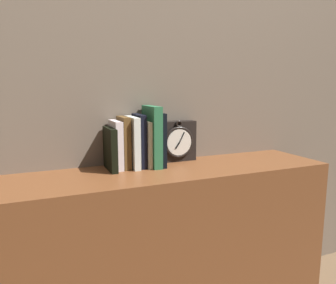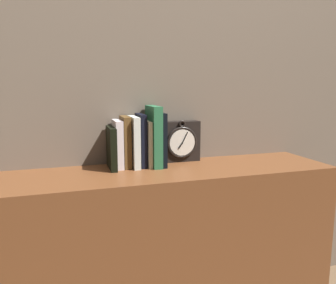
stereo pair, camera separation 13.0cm
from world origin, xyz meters
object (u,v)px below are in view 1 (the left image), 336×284
Objects in this scene: book_slot3_white at (132,142)px; book_slot7_black at (158,139)px; book_slot2_brown at (124,143)px; book_slot4_black at (139,141)px; clock at (176,141)px; book_slot6_green at (152,136)px; book_slot0_black at (110,149)px; book_slot1_white at (116,145)px; book_slot5_cream at (145,144)px.

book_slot7_black is at bearing -1.49° from book_slot3_white.
book_slot2_brown is 0.96× the size of book_slot4_black.
book_slot6_green is (-0.13, -0.05, 0.04)m from clock.
book_slot4_black is at bearing 165.99° from book_slot6_green.
book_slot1_white reaches higher than book_slot0_black.
book_slot2_brown is 0.83× the size of book_slot6_green.
clock is at bearing 6.65° from book_slot2_brown.
clock is 0.25m from book_slot2_brown.
book_slot0_black is at bearing -178.10° from book_slot5_cream.
book_slot6_green is 1.12× the size of book_slot7_black.
clock is 0.85× the size of book_slot4_black.
book_slot5_cream is at bearing -166.49° from clock.
book_slot3_white is 0.03m from book_slot4_black.
book_slot6_green is (0.05, -0.01, 0.02)m from book_slot4_black.
book_slot5_cream is at bearing 166.43° from book_slot6_green.
book_slot1_white is at bearing -173.84° from clock.
book_slot2_brown is at bearing 163.82° from book_slot3_white.
book_slot4_black is 1.14× the size of book_slot5_cream.
clock is at bearing 6.16° from book_slot1_white.
book_slot7_black is (0.21, 0.00, 0.03)m from book_slot0_black.
book_slot3_white is 0.11m from book_slot7_black.
book_slot6_green is at bearing -13.57° from book_slot5_cream.
clock is 0.15m from book_slot6_green.
book_slot5_cream reaches higher than book_slot0_black.
book_slot6_green is (0.15, -0.01, 0.03)m from book_slot1_white.
book_slot3_white is at bearing 175.56° from book_slot6_green.
book_slot3_white is 1.10× the size of book_slot5_cream.
book_slot4_black is 0.06m from book_slot6_green.
book_slot4_black is at bearing -170.04° from clock.
book_slot2_brown and book_slot3_white have the same top height.
book_slot6_green reaches higher than book_slot0_black.
book_slot6_green is at bearing -161.10° from clock.
clock is at bearing 10.23° from book_slot3_white.
book_slot4_black reaches higher than book_slot3_white.
book_slot6_green reaches higher than book_slot3_white.
book_slot3_white is at bearing -168.17° from book_slot4_black.
book_slot3_white is (0.03, -0.01, -0.00)m from book_slot2_brown.
book_slot1_white is at bearing 178.85° from book_slot4_black.
book_slot5_cream is at bearing 176.76° from book_slot7_black.
book_slot5_cream is (0.09, -0.01, -0.01)m from book_slot2_brown.
book_slot2_brown is 1.00× the size of book_slot3_white.
book_slot5_cream is 0.06m from book_slot7_black.
book_slot1_white reaches higher than book_slot5_cream.
book_slot2_brown is 0.04m from book_slot3_white.
book_slot4_black is (0.10, -0.00, 0.01)m from book_slot1_white.
book_slot0_black is at bearing -177.19° from book_slot3_white.
book_slot6_green is (0.12, -0.02, 0.02)m from book_slot2_brown.
book_slot2_brown is 1.10× the size of book_slot5_cream.
book_slot0_black is 0.68× the size of book_slot6_green.
book_slot5_cream is at bearing -14.53° from book_slot4_black.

